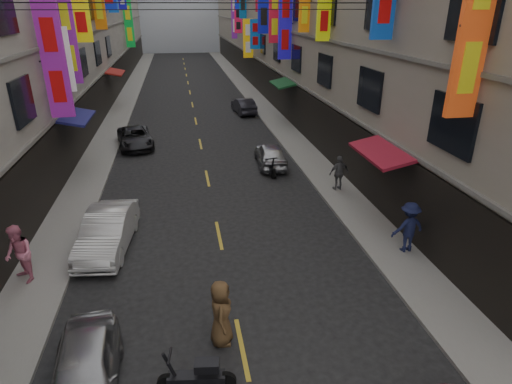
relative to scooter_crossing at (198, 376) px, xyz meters
name	(u,v)px	position (x,y,z in m)	size (l,w,h in m)	color
sidewalk_left	(123,107)	(-4.83, 31.13, -0.38)	(2.00, 90.00, 0.12)	slate
sidewalk_right	(259,102)	(7.17, 31.13, -0.38)	(2.00, 90.00, 0.12)	slate
street_awnings	(178,112)	(-0.09, 15.13, 2.56)	(13.99, 35.20, 0.41)	#144E25
lane_markings	(194,112)	(1.17, 28.13, -0.44)	(0.12, 80.20, 0.01)	gold
scooter_crossing	(198,376)	(0.00, 0.00, 0.00)	(1.80, 0.56, 1.14)	black
scooter_far_right	(268,166)	(4.33, 13.16, 0.00)	(0.65, 1.78, 1.14)	black
car_left_near	(84,373)	(-2.47, 0.34, 0.19)	(1.49, 3.70, 1.26)	#A2A2A6
car_left_mid	(107,231)	(-2.83, 6.89, 0.25)	(1.48, 4.23, 1.39)	silver
car_left_far	(135,138)	(-2.83, 19.27, 0.15)	(1.95, 4.24, 1.18)	black
car_right_mid	(271,154)	(4.75, 14.46, 0.20)	(1.51, 3.74, 1.28)	#ACADB1
car_right_far	(244,106)	(5.17, 27.03, 0.17)	(1.30, 3.73, 1.23)	#28272F
pedestrian_lfar	(19,254)	(-5.16, 5.11, 0.64)	(0.93, 0.64, 1.91)	pink
pedestrian_rnear	(409,227)	(7.56, 4.68, 0.60)	(1.19, 0.62, 1.85)	#161A3D
pedestrian_rfar	(339,173)	(7.13, 10.33, 0.51)	(0.97, 0.55, 1.66)	#5D5D5F
pedestrian_crossing	(221,313)	(0.69, 1.47, 0.48)	(0.90, 0.61, 1.84)	brown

